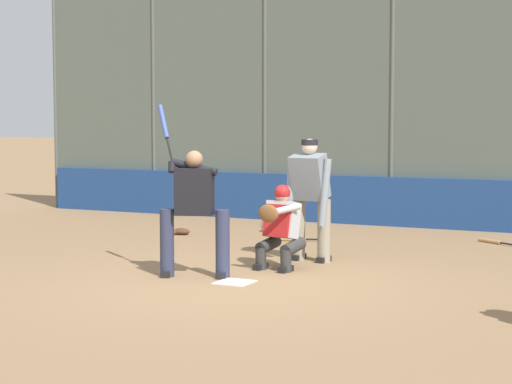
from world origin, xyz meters
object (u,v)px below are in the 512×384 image
Objects in this scene: spare_bat_by_padding at (295,239)px; fielding_glove_on_dirt at (181,231)px; catcher_behind_plate at (279,226)px; spare_bat_third_base_side at (493,241)px; umpire_home at (310,196)px; batter_at_plate at (194,208)px.

spare_bat_by_padding is 2.55× the size of fielding_glove_on_dirt.
catcher_behind_plate is 3.55× the size of fielding_glove_on_dirt.
spare_bat_by_padding is at bearing 54.51° from spare_bat_third_base_side.
fielding_glove_on_dirt is at bearing -22.18° from umpire_home.
umpire_home reaches higher than fielding_glove_on_dirt.
umpire_home is 5.45× the size of fielding_glove_on_dirt.
spare_bat_third_base_side is at bearing -139.00° from batter_at_plate.
fielding_glove_on_dirt is (5.19, 1.28, 0.02)m from spare_bat_third_base_side.
umpire_home is (-0.12, -0.78, 0.35)m from catcher_behind_plate.
fielding_glove_on_dirt is (2.15, 0.13, 0.02)m from spare_bat_by_padding.
batter_at_plate is 2.70× the size of spare_bat_by_padding.
umpire_home is at bearing 89.46° from spare_bat_third_base_side.
spare_bat_by_padding and spare_bat_third_base_side have the same top height.
batter_at_plate is 6.90× the size of fielding_glove_on_dirt.
batter_at_plate is at bearing 71.63° from spare_bat_by_padding.
fielding_glove_on_dirt is at bearing -17.25° from spare_bat_by_padding.
catcher_behind_plate is at bearing 93.91° from spare_bat_third_base_side.
batter_at_plate is 1.27× the size of umpire_home.
batter_at_plate reaches higher than spare_bat_by_padding.
fielding_glove_on_dirt is at bearing -74.67° from batter_at_plate.
umpire_home is 3.70m from fielding_glove_on_dirt.
batter_at_plate is 5.66m from spare_bat_third_base_side.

